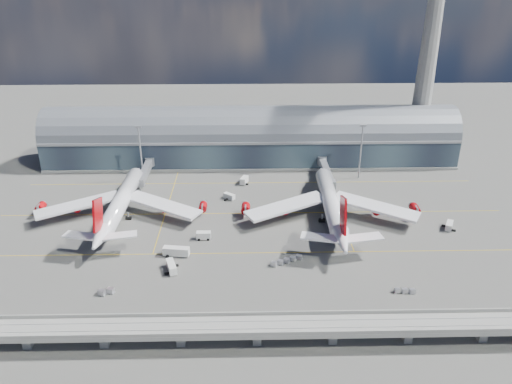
{
  "coord_description": "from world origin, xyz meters",
  "views": [
    {
      "loc": [
        -2.5,
        -157.75,
        92.19
      ],
      "look_at": [
        1.18,
        10.0,
        14.0
      ],
      "focal_mm": 35.0,
      "sensor_mm": 36.0,
      "label": 1
    }
  ],
  "objects_px": {
    "floodlight_mast_left": "(141,152)",
    "service_truck_4": "(244,180)",
    "service_truck_1": "(204,236)",
    "service_truck_3": "(449,226)",
    "service_truck_0": "(171,267)",
    "service_truck_5": "(229,196)",
    "service_truck_2": "(176,251)",
    "control_tower": "(429,54)",
    "floodlight_mast_right": "(361,150)",
    "cargo_train_0": "(106,292)",
    "airliner_left": "(120,203)",
    "cargo_train_2": "(405,291)",
    "airliner_right": "(331,205)",
    "cargo_train_1": "(286,261)"
  },
  "relations": [
    {
      "from": "floodlight_mast_right",
      "to": "cargo_train_0",
      "type": "distance_m",
      "value": 129.99
    },
    {
      "from": "service_truck_2",
      "to": "service_truck_5",
      "type": "bearing_deg",
      "value": -13.01
    },
    {
      "from": "control_tower",
      "to": "service_truck_3",
      "type": "relative_size",
      "value": 17.05
    },
    {
      "from": "airliner_left",
      "to": "service_truck_4",
      "type": "bearing_deg",
      "value": 34.43
    },
    {
      "from": "service_truck_2",
      "to": "service_truck_5",
      "type": "distance_m",
      "value": 47.43
    },
    {
      "from": "airliner_left",
      "to": "cargo_train_2",
      "type": "xyz_separation_m",
      "value": [
        97.31,
        -51.38,
        -5.41
      ]
    },
    {
      "from": "airliner_right",
      "to": "service_truck_2",
      "type": "distance_m",
      "value": 62.65
    },
    {
      "from": "floodlight_mast_left",
      "to": "airliner_right",
      "type": "height_order",
      "value": "floodlight_mast_left"
    },
    {
      "from": "control_tower",
      "to": "cargo_train_1",
      "type": "height_order",
      "value": "control_tower"
    },
    {
      "from": "service_truck_0",
      "to": "service_truck_4",
      "type": "bearing_deg",
      "value": 52.48
    },
    {
      "from": "control_tower",
      "to": "floodlight_mast_left",
      "type": "distance_m",
      "value": 143.01
    },
    {
      "from": "airliner_left",
      "to": "airliner_right",
      "type": "distance_m",
      "value": 82.2
    },
    {
      "from": "floodlight_mast_right",
      "to": "service_truck_0",
      "type": "bearing_deg",
      "value": -135.65
    },
    {
      "from": "service_truck_1",
      "to": "cargo_train_0",
      "type": "distance_m",
      "value": 42.25
    },
    {
      "from": "service_truck_0",
      "to": "service_truck_4",
      "type": "height_order",
      "value": "service_truck_4"
    },
    {
      "from": "airliner_right",
      "to": "cargo_train_1",
      "type": "bearing_deg",
      "value": -120.55
    },
    {
      "from": "service_truck_1",
      "to": "cargo_train_0",
      "type": "height_order",
      "value": "service_truck_1"
    },
    {
      "from": "control_tower",
      "to": "floodlight_mast_left",
      "type": "bearing_deg",
      "value": -168.28
    },
    {
      "from": "control_tower",
      "to": "service_truck_3",
      "type": "height_order",
      "value": "control_tower"
    },
    {
      "from": "airliner_right",
      "to": "cargo_train_2",
      "type": "bearing_deg",
      "value": -70.76
    },
    {
      "from": "airliner_right",
      "to": "service_truck_1",
      "type": "height_order",
      "value": "airliner_right"
    },
    {
      "from": "service_truck_3",
      "to": "service_truck_0",
      "type": "bearing_deg",
      "value": -137.84
    },
    {
      "from": "service_truck_4",
      "to": "cargo_train_2",
      "type": "relative_size",
      "value": 0.88
    },
    {
      "from": "service_truck_1",
      "to": "service_truck_4",
      "type": "relative_size",
      "value": 0.88
    },
    {
      "from": "cargo_train_2",
      "to": "service_truck_0",
      "type": "bearing_deg",
      "value": 72.42
    },
    {
      "from": "floodlight_mast_left",
      "to": "service_truck_4",
      "type": "distance_m",
      "value": 48.54
    },
    {
      "from": "airliner_left",
      "to": "cargo_train_2",
      "type": "distance_m",
      "value": 110.18
    },
    {
      "from": "service_truck_3",
      "to": "cargo_train_1",
      "type": "bearing_deg",
      "value": -133.1
    },
    {
      "from": "service_truck_5",
      "to": "service_truck_2",
      "type": "bearing_deg",
      "value": -160.86
    },
    {
      "from": "service_truck_1",
      "to": "cargo_train_0",
      "type": "xyz_separation_m",
      "value": [
        -27.22,
        -32.3,
        -0.62
      ]
    },
    {
      "from": "service_truck_4",
      "to": "service_truck_3",
      "type": "bearing_deg",
      "value": -10.62
    },
    {
      "from": "cargo_train_2",
      "to": "floodlight_mast_right",
      "type": "bearing_deg",
      "value": -9.85
    },
    {
      "from": "airliner_left",
      "to": "service_truck_1",
      "type": "bearing_deg",
      "value": -26.52
    },
    {
      "from": "airliner_right",
      "to": "cargo_train_1",
      "type": "height_order",
      "value": "airliner_right"
    },
    {
      "from": "service_truck_3",
      "to": "service_truck_4",
      "type": "distance_m",
      "value": 88.87
    },
    {
      "from": "service_truck_4",
      "to": "cargo_train_1",
      "type": "xyz_separation_m",
      "value": [
        14.15,
        -65.69,
        -0.75
      ]
    },
    {
      "from": "floodlight_mast_right",
      "to": "service_truck_5",
      "type": "relative_size",
      "value": 4.91
    },
    {
      "from": "floodlight_mast_left",
      "to": "service_truck_3",
      "type": "distance_m",
      "value": 134.04
    },
    {
      "from": "service_truck_1",
      "to": "control_tower",
      "type": "bearing_deg",
      "value": -50.72
    },
    {
      "from": "service_truck_2",
      "to": "service_truck_1",
      "type": "bearing_deg",
      "value": -30.03
    },
    {
      "from": "service_truck_1",
      "to": "service_truck_3",
      "type": "xyz_separation_m",
      "value": [
        91.99,
        5.56,
        -0.1
      ]
    },
    {
      "from": "service_truck_1",
      "to": "service_truck_2",
      "type": "xyz_separation_m",
      "value": [
        -8.56,
        -10.96,
        0.19
      ]
    },
    {
      "from": "floodlight_mast_right",
      "to": "airliner_left",
      "type": "bearing_deg",
      "value": -159.74
    },
    {
      "from": "control_tower",
      "to": "service_truck_2",
      "type": "xyz_separation_m",
      "value": [
        -111.64,
        -94.15,
        -49.95
      ]
    },
    {
      "from": "airliner_left",
      "to": "airliner_right",
      "type": "xyz_separation_m",
      "value": [
        82.14,
        -2.98,
        -0.15
      ]
    },
    {
      "from": "cargo_train_0",
      "to": "airliner_right",
      "type": "bearing_deg",
      "value": -40.08
    },
    {
      "from": "airliner_left",
      "to": "service_truck_0",
      "type": "height_order",
      "value": "airliner_left"
    },
    {
      "from": "service_truck_4",
      "to": "cargo_train_1",
      "type": "relative_size",
      "value": 0.52
    },
    {
      "from": "airliner_right",
      "to": "floodlight_mast_right",
      "type": "bearing_deg",
      "value": 66.01
    },
    {
      "from": "floodlight_mast_left",
      "to": "service_truck_0",
      "type": "xyz_separation_m",
      "value": [
        22.92,
        -75.36,
        -12.11
      ]
    }
  ]
}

